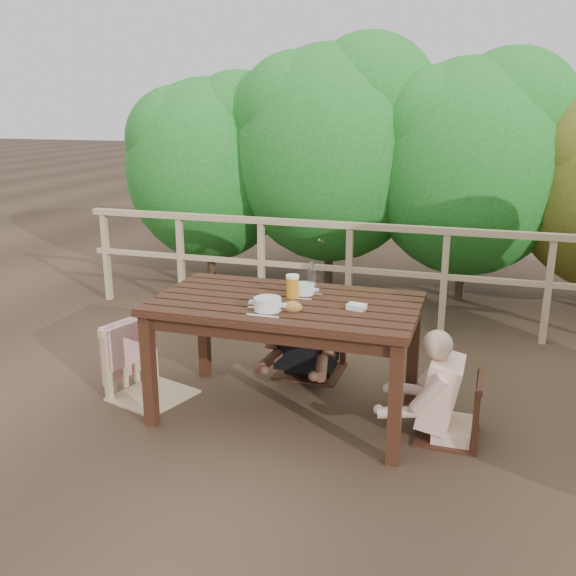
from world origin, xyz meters
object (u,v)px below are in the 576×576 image
(beer_glass, at_px, (292,287))
(butter_tub, at_px, (356,308))
(soup_near, at_px, (268,305))
(bread_roll, at_px, (292,307))
(tumbler, at_px, (294,306))
(chair_left, at_px, (149,331))
(diner_right, at_px, (458,352))
(table, at_px, (286,359))
(woman, at_px, (312,292))
(chair_far, at_px, (311,312))
(bottle, at_px, (311,279))
(chair_right, at_px, (451,377))
(soup_far, at_px, (303,290))

(beer_glass, bearing_deg, butter_tub, -15.82)
(beer_glass, bearing_deg, soup_near, -101.77)
(bread_roll, distance_m, butter_tub, 0.41)
(beer_glass, distance_m, tumbler, 0.26)
(chair_left, distance_m, diner_right, 2.16)
(tumbler, xyz_separation_m, butter_tub, (0.38, 0.11, -0.01))
(diner_right, xyz_separation_m, bread_roll, (-1.03, -0.20, 0.26))
(diner_right, height_order, tumbler, diner_right)
(table, distance_m, woman, 0.81)
(woman, bearing_deg, chair_far, 90.26)
(chair_left, relative_size, bottle, 4.33)
(chair_far, relative_size, beer_glass, 5.92)
(diner_right, bearing_deg, chair_left, 92.49)
(diner_right, bearing_deg, bread_roll, 102.20)
(chair_far, relative_size, bottle, 4.25)
(soup_near, distance_m, butter_tub, 0.57)
(chair_right, bearing_deg, chair_far, -122.01)
(woman, bearing_deg, soup_far, 99.96)
(beer_glass, height_order, tumbler, beer_glass)
(diner_right, distance_m, bottle, 1.08)
(chair_right, distance_m, bread_roll, 1.11)
(soup_near, height_order, bottle, bottle)
(table, bearing_deg, chair_left, -177.20)
(diner_right, bearing_deg, woman, 57.97)
(chair_left, height_order, beer_glass, chair_left)
(soup_near, bearing_deg, bottle, 69.08)
(woman, height_order, bread_roll, woman)
(butter_tub, bearing_deg, chair_far, 133.40)
(chair_far, distance_m, bottle, 0.71)
(bread_roll, bearing_deg, woman, 98.21)
(soup_far, relative_size, beer_glass, 1.51)
(butter_tub, bearing_deg, bottle, 156.17)
(bottle, bearing_deg, chair_right, -10.85)
(chair_left, relative_size, soup_far, 4.00)
(beer_glass, xyz_separation_m, bottle, (0.10, 0.12, 0.03))
(table, xyz_separation_m, soup_far, (0.07, 0.18, 0.45))
(butter_tub, bearing_deg, tumbler, -153.40)
(chair_far, xyz_separation_m, soup_near, (-0.01, -0.98, 0.35))
(bread_roll, bearing_deg, chair_far, 98.38)
(bread_roll, bearing_deg, chair_left, 172.57)
(butter_tub, bearing_deg, bread_roll, -149.29)
(diner_right, bearing_deg, soup_far, 81.75)
(bread_roll, height_order, tumbler, same)
(table, xyz_separation_m, tumbler, (0.11, -0.17, 0.44))
(table, distance_m, butter_tub, 0.66)
(chair_left, xyz_separation_m, chair_right, (2.12, 0.06, -0.10))
(table, distance_m, diner_right, 1.15)
(chair_far, relative_size, soup_far, 3.92)
(table, height_order, soup_near, soup_near)
(chair_far, relative_size, diner_right, 0.86)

